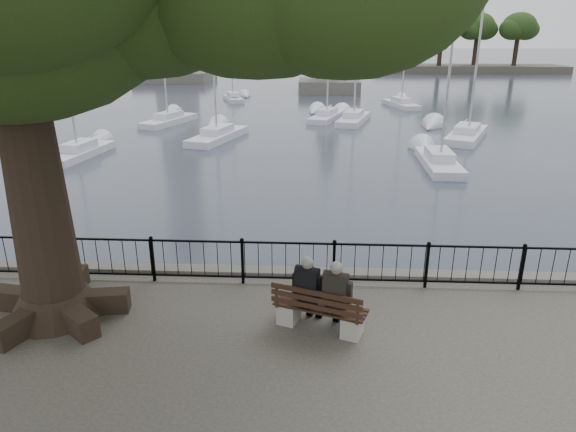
# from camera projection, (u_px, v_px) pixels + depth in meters

# --- Properties ---
(harbor) EXTENTS (260.00, 260.00, 1.20)m
(harbor) POSITION_uv_depth(u_px,v_px,m) (289.00, 293.00, 12.02)
(harbor) COLOR #4D4A47
(harbor) RESTS_ON ground
(railing) EXTENTS (22.06, 0.06, 1.00)m
(railing) POSITION_uv_depth(u_px,v_px,m) (288.00, 261.00, 11.19)
(railing) COLOR black
(railing) RESTS_ON ground
(bench) EXTENTS (1.82, 1.08, 0.92)m
(bench) POSITION_uv_depth(u_px,v_px,m) (319.00, 314.00, 9.54)
(bench) COLOR gray
(bench) RESTS_ON ground
(person_left) EXTENTS (0.59, 0.80, 1.46)m
(person_left) POSITION_uv_depth(u_px,v_px,m) (310.00, 292.00, 9.60)
(person_left) COLOR black
(person_left) RESTS_ON ground
(person_right) EXTENTS (0.59, 0.80, 1.46)m
(person_right) POSITION_uv_depth(u_px,v_px,m) (337.00, 298.00, 9.40)
(person_right) COLOR black
(person_right) RESTS_ON ground
(lion_monument) EXTENTS (6.47, 6.47, 9.42)m
(lion_monument) POSITION_uv_depth(u_px,v_px,m) (329.00, 69.00, 55.34)
(lion_monument) COLOR #4D4A47
(lion_monument) RESTS_ON ground
(sailboat_a) EXTENTS (2.01, 5.15, 8.78)m
(sailboat_a) POSITION_uv_depth(u_px,v_px,m) (80.00, 151.00, 27.14)
(sailboat_a) COLOR silver
(sailboat_a) RESTS_ON ground
(sailboat_b) EXTENTS (3.12, 6.03, 12.92)m
(sailboat_b) POSITION_uv_depth(u_px,v_px,m) (218.00, 134.00, 31.32)
(sailboat_b) COLOR silver
(sailboat_b) RESTS_ON ground
(sailboat_c) EXTENTS (1.63, 5.47, 10.53)m
(sailboat_c) POSITION_uv_depth(u_px,v_px,m) (439.00, 160.00, 25.14)
(sailboat_c) COLOR silver
(sailboat_c) RESTS_ON ground
(sailboat_d) EXTENTS (4.08, 6.34, 10.14)m
(sailboat_d) POSITION_uv_depth(u_px,v_px,m) (467.00, 134.00, 31.66)
(sailboat_d) COLOR silver
(sailboat_d) RESTS_ON ground
(sailboat_e) EXTENTS (3.14, 5.74, 13.18)m
(sailboat_e) POSITION_uv_depth(u_px,v_px,m) (169.00, 118.00, 36.78)
(sailboat_e) COLOR silver
(sailboat_e) RESTS_ON ground
(sailboat_f) EXTENTS (2.98, 5.88, 11.66)m
(sailboat_f) POSITION_uv_depth(u_px,v_px,m) (354.00, 118.00, 37.41)
(sailboat_f) COLOR silver
(sailboat_f) RESTS_ON ground
(sailboat_g) EXTENTS (2.82, 5.47, 10.51)m
(sailboat_g) POSITION_uv_depth(u_px,v_px,m) (401.00, 103.00, 45.00)
(sailboat_g) COLOR silver
(sailboat_g) RESTS_ON ground
(sailboat_h) EXTENTS (2.68, 4.78, 11.55)m
(sailboat_h) POSITION_uv_depth(u_px,v_px,m) (233.00, 97.00, 49.01)
(sailboat_h) COLOR silver
(sailboat_h) RESTS_ON ground
(sailboat_i) EXTENTS (3.02, 5.54, 9.61)m
(sailboat_i) POSITION_uv_depth(u_px,v_px,m) (327.00, 116.00, 38.51)
(sailboat_i) COLOR silver
(sailboat_i) RESTS_ON ground
(far_shore) EXTENTS (30.00, 8.60, 9.18)m
(far_shore) POSITION_uv_depth(u_px,v_px,m) (474.00, 46.00, 81.38)
(far_shore) COLOR #3B3831
(far_shore) RESTS_ON ground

